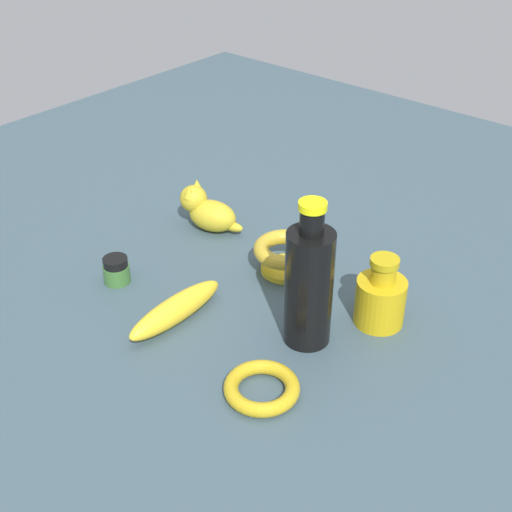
{
  "coord_description": "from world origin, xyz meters",
  "views": [
    {
      "loc": [
        -0.78,
        -0.66,
        0.72
      ],
      "look_at": [
        0.0,
        0.0,
        0.06
      ],
      "focal_mm": 49.14,
      "sensor_mm": 36.0,
      "label": 1
    }
  ],
  "objects_px": {
    "bottle_tall": "(309,284)",
    "bowl": "(286,253)",
    "bangle": "(262,388)",
    "nail_polish_jar": "(116,270)",
    "banana": "(176,309)",
    "bottle_short": "(381,298)",
    "cat_figurine": "(207,210)"
  },
  "relations": [
    {
      "from": "bangle",
      "to": "nail_polish_jar",
      "type": "distance_m",
      "value": 0.38
    },
    {
      "from": "banana",
      "to": "cat_figurine",
      "type": "distance_m",
      "value": 0.3
    },
    {
      "from": "bottle_short",
      "to": "bangle",
      "type": "relative_size",
      "value": 1.11
    },
    {
      "from": "bowl",
      "to": "nail_polish_jar",
      "type": "relative_size",
      "value": 2.39
    },
    {
      "from": "bottle_short",
      "to": "nail_polish_jar",
      "type": "height_order",
      "value": "bottle_short"
    },
    {
      "from": "banana",
      "to": "bottle_tall",
      "type": "bearing_deg",
      "value": -61.98
    },
    {
      "from": "banana",
      "to": "nail_polish_jar",
      "type": "xyz_separation_m",
      "value": [
        0.01,
        0.16,
        0.0
      ]
    },
    {
      "from": "cat_figurine",
      "to": "banana",
      "type": "bearing_deg",
      "value": -145.92
    },
    {
      "from": "cat_figurine",
      "to": "bowl",
      "type": "relative_size",
      "value": 1.18
    },
    {
      "from": "bowl",
      "to": "banana",
      "type": "bearing_deg",
      "value": 168.76
    },
    {
      "from": "bowl",
      "to": "bottle_tall",
      "type": "bearing_deg",
      "value": -131.33
    },
    {
      "from": "bottle_tall",
      "to": "bottle_short",
      "type": "distance_m",
      "value": 0.14
    },
    {
      "from": "banana",
      "to": "nail_polish_jar",
      "type": "distance_m",
      "value": 0.16
    },
    {
      "from": "cat_figurine",
      "to": "bottle_short",
      "type": "height_order",
      "value": "bottle_short"
    },
    {
      "from": "cat_figurine",
      "to": "bangle",
      "type": "height_order",
      "value": "cat_figurine"
    },
    {
      "from": "bottle_tall",
      "to": "bottle_short",
      "type": "bearing_deg",
      "value": -29.92
    },
    {
      "from": "banana",
      "to": "bowl",
      "type": "distance_m",
      "value": 0.24
    },
    {
      "from": "bottle_tall",
      "to": "banana",
      "type": "bearing_deg",
      "value": 118.35
    },
    {
      "from": "bottle_tall",
      "to": "bowl",
      "type": "bearing_deg",
      "value": 48.67
    },
    {
      "from": "banana",
      "to": "bottle_short",
      "type": "distance_m",
      "value": 0.34
    },
    {
      "from": "bottle_tall",
      "to": "nail_polish_jar",
      "type": "xyz_separation_m",
      "value": [
        -0.09,
        0.35,
        -0.08
      ]
    },
    {
      "from": "bottle_tall",
      "to": "cat_figurine",
      "type": "relative_size",
      "value": 1.79
    },
    {
      "from": "bottle_tall",
      "to": "banana",
      "type": "xyz_separation_m",
      "value": [
        -0.1,
        0.19,
        -0.08
      ]
    },
    {
      "from": "bottle_short",
      "to": "bottle_tall",
      "type": "bearing_deg",
      "value": 150.08
    },
    {
      "from": "bowl",
      "to": "cat_figurine",
      "type": "bearing_deg",
      "value": 84.66
    },
    {
      "from": "banana",
      "to": "bangle",
      "type": "xyz_separation_m",
      "value": [
        -0.04,
        -0.22,
        -0.01
      ]
    },
    {
      "from": "bottle_tall",
      "to": "bowl",
      "type": "height_order",
      "value": "bottle_tall"
    },
    {
      "from": "bangle",
      "to": "nail_polish_jar",
      "type": "xyz_separation_m",
      "value": [
        0.05,
        0.38,
        0.01
      ]
    },
    {
      "from": "bangle",
      "to": "bowl",
      "type": "relative_size",
      "value": 0.96
    },
    {
      "from": "bottle_tall",
      "to": "nail_polish_jar",
      "type": "distance_m",
      "value": 0.37
    },
    {
      "from": "bottle_short",
      "to": "bowl",
      "type": "distance_m",
      "value": 0.21
    },
    {
      "from": "cat_figurine",
      "to": "bottle_short",
      "type": "distance_m",
      "value": 0.43
    }
  ]
}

